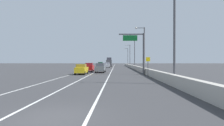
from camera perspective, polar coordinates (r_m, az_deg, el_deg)
ground_plane at (r=71.48m, az=-0.77°, el=-1.41°), size 320.00×320.00×0.00m
lane_stripe_left at (r=62.97m, az=-6.09°, el=-1.66°), size 0.16×130.00×0.00m
lane_stripe_center at (r=62.61m, az=-2.91°, el=-1.68°), size 0.16×130.00×0.00m
lane_stripe_right at (r=62.44m, az=0.30°, el=-1.68°), size 0.16×130.00×0.00m
jersey_barrier_right at (r=47.75m, az=8.08°, el=-1.70°), size 0.60×120.00×1.10m
overhead_sign_gantry at (r=32.81m, az=8.80°, el=4.61°), size 4.68×0.36×7.50m
speed_advisory_sign at (r=26.84m, az=11.39°, el=-0.81°), size 0.60×0.11×3.00m
lamp_post_right_near at (r=19.83m, az=18.54°, el=10.17°), size 2.14×0.44×9.93m
lamp_post_right_second at (r=39.89m, az=9.91°, el=5.29°), size 2.14×0.44×9.93m
lamp_post_right_third at (r=60.33m, az=6.96°, el=3.66°), size 2.14×0.44×9.93m
lamp_post_right_fourth at (r=80.87m, az=5.55°, el=2.86°), size 2.14×0.44×9.93m
lamp_post_right_fifth at (r=101.47m, az=4.91°, el=2.38°), size 2.14×0.44×9.93m
car_green_0 at (r=68.53m, az=-3.67°, el=-0.60°), size 1.91×4.61×2.15m
car_gray_1 at (r=38.32m, az=-3.68°, el=-1.55°), size 1.99×4.49×2.02m
car_yellow_2 at (r=33.40m, az=-9.67°, el=-1.95°), size 1.90×4.55×1.90m
car_silver_3 at (r=68.15m, az=-1.52°, el=-0.64°), size 1.87×4.16×2.06m
car_red_4 at (r=42.30m, az=-7.21°, el=-1.35°), size 1.93×4.09×2.04m
box_truck at (r=80.77m, az=-0.95°, el=0.17°), size 2.66×8.13×4.19m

